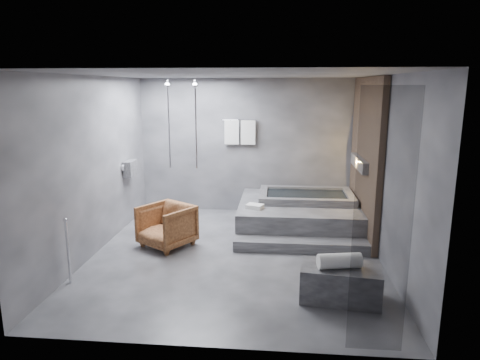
# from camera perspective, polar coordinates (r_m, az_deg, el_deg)

# --- Properties ---
(room) EXTENTS (5.00, 5.04, 2.82)m
(room) POSITION_cam_1_polar(r_m,az_deg,el_deg) (6.70, 2.92, 4.62)
(room) COLOR #323234
(room) RESTS_ON ground
(tub_deck) EXTENTS (2.20, 2.00, 0.50)m
(tub_deck) POSITION_cam_1_polar(r_m,az_deg,el_deg) (8.21, 7.75, -4.61)
(tub_deck) COLOR #37373A
(tub_deck) RESTS_ON ground
(tub_step) EXTENTS (2.20, 0.36, 0.18)m
(tub_step) POSITION_cam_1_polar(r_m,az_deg,el_deg) (7.14, 8.10, -8.61)
(tub_step) COLOR #37373A
(tub_step) RESTS_ON ground
(concrete_bench) EXTENTS (1.04, 0.66, 0.44)m
(concrete_bench) POSITION_cam_1_polar(r_m,az_deg,el_deg) (5.66, 13.22, -13.25)
(concrete_bench) COLOR #313133
(concrete_bench) RESTS_ON ground
(driftwood_chair) EXTENTS (1.06, 1.07, 0.71)m
(driftwood_chair) POSITION_cam_1_polar(r_m,az_deg,el_deg) (7.29, -9.76, -6.03)
(driftwood_chair) COLOR #4B2712
(driftwood_chair) RESTS_ON ground
(rolled_towel) EXTENTS (0.56, 0.29, 0.19)m
(rolled_towel) POSITION_cam_1_polar(r_m,az_deg,el_deg) (5.49, 13.12, -10.46)
(rolled_towel) COLOR white
(rolled_towel) RESTS_ON concrete_bench
(deck_towel) EXTENTS (0.34, 0.29, 0.08)m
(deck_towel) POSITION_cam_1_polar(r_m,az_deg,el_deg) (7.64, 1.99, -3.54)
(deck_towel) COLOR silver
(deck_towel) RESTS_ON tub_deck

